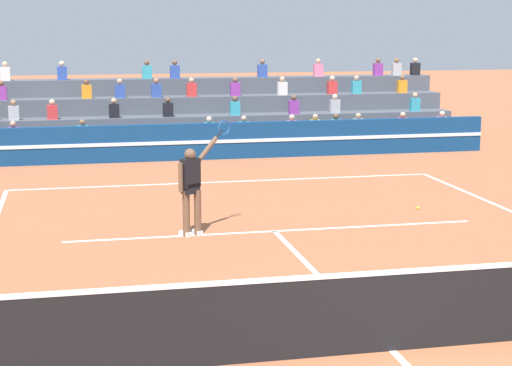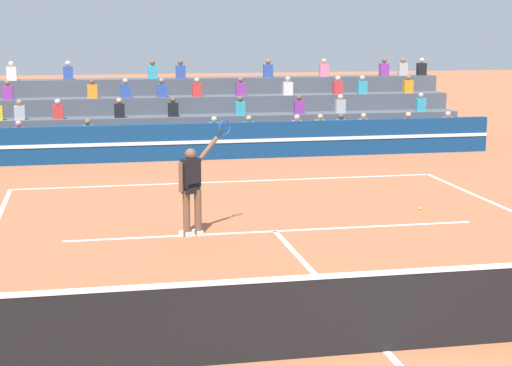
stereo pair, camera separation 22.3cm
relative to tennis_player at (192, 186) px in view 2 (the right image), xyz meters
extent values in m
plane|color=#AD603D|center=(1.63, -6.43, -0.98)|extent=(120.00, 120.00, 0.00)
cube|color=white|center=(1.63, 5.47, -0.97)|extent=(11.00, 0.10, 0.01)
cube|color=white|center=(1.63, -0.01, -0.97)|extent=(8.25, 0.10, 0.01)
cube|color=white|center=(1.63, -6.43, -0.97)|extent=(0.10, 12.85, 0.01)
cube|color=black|center=(1.63, -6.43, -0.48)|extent=(11.90, 0.02, 1.00)
cube|color=white|center=(1.63, -6.43, 0.05)|extent=(11.90, 0.04, 0.06)
cube|color=navy|center=(1.63, 9.27, -0.43)|extent=(18.00, 0.24, 1.10)
cube|color=white|center=(1.63, 9.14, -0.43)|extent=(18.00, 0.02, 0.10)
cube|color=#4C515B|center=(1.63, 10.54, -0.70)|extent=(17.66, 0.95, 0.55)
cube|color=teal|center=(1.99, 10.37, -0.21)|extent=(0.32, 0.22, 0.44)
sphere|color=beige|center=(1.99, 10.37, 0.11)|extent=(0.18, 0.18, 0.18)
cube|color=purple|center=(-3.96, 10.37, -0.21)|extent=(0.32, 0.22, 0.44)
sphere|color=tan|center=(-3.96, 10.37, 0.11)|extent=(0.18, 0.18, 0.18)
cube|color=red|center=(8.44, 10.37, -0.21)|extent=(0.32, 0.22, 0.44)
sphere|color=beige|center=(8.44, 10.37, 0.11)|extent=(0.18, 0.18, 0.18)
cube|color=pink|center=(4.67, 10.37, -0.21)|extent=(0.32, 0.22, 0.44)
sphere|color=beige|center=(4.67, 10.37, 0.11)|extent=(0.18, 0.18, 0.18)
cube|color=pink|center=(9.83, 10.37, -0.21)|extent=(0.32, 0.22, 0.44)
sphere|color=beige|center=(9.83, 10.37, 0.11)|extent=(0.18, 0.18, 0.18)
cube|color=yellow|center=(5.45, 10.37, -0.21)|extent=(0.32, 0.22, 0.44)
sphere|color=tan|center=(5.45, 10.37, 0.11)|extent=(0.18, 0.18, 0.18)
cube|color=teal|center=(6.14, 10.37, -0.21)|extent=(0.32, 0.22, 0.44)
sphere|color=brown|center=(6.14, 10.37, 0.11)|extent=(0.18, 0.18, 0.18)
cube|color=teal|center=(-1.92, 10.37, -0.21)|extent=(0.32, 0.22, 0.44)
sphere|color=brown|center=(-1.92, 10.37, 0.11)|extent=(0.18, 0.18, 0.18)
cube|color=teal|center=(3.10, 10.37, -0.21)|extent=(0.32, 0.22, 0.44)
sphere|color=tan|center=(3.10, 10.37, 0.11)|extent=(0.18, 0.18, 0.18)
cube|color=#B2B2B7|center=(6.90, 10.37, -0.21)|extent=(0.32, 0.22, 0.44)
sphere|color=tan|center=(6.90, 10.37, 0.11)|extent=(0.18, 0.18, 0.18)
cube|color=#4C515B|center=(1.63, 11.49, -0.43)|extent=(17.66, 0.95, 1.10)
cube|color=purple|center=(4.98, 11.32, 0.34)|extent=(0.32, 0.22, 0.44)
sphere|color=brown|center=(4.98, 11.32, 0.66)|extent=(0.18, 0.18, 0.18)
cube|color=teal|center=(2.99, 11.32, 0.34)|extent=(0.32, 0.22, 0.44)
sphere|color=brown|center=(2.99, 11.32, 0.66)|extent=(0.18, 0.18, 0.18)
cube|color=#B2B2B7|center=(-3.97, 11.32, 0.34)|extent=(0.32, 0.22, 0.44)
sphere|color=#9E7051|center=(-3.97, 11.32, 0.66)|extent=(0.18, 0.18, 0.18)
cube|color=#B2B2B7|center=(6.39, 11.32, 0.34)|extent=(0.32, 0.22, 0.44)
sphere|color=beige|center=(6.39, 11.32, 0.66)|extent=(0.18, 0.18, 0.18)
cube|color=red|center=(-2.81, 11.32, 0.34)|extent=(0.32, 0.22, 0.44)
sphere|color=beige|center=(-2.81, 11.32, 0.66)|extent=(0.18, 0.18, 0.18)
cube|color=teal|center=(9.25, 11.32, 0.34)|extent=(0.32, 0.22, 0.44)
sphere|color=tan|center=(9.25, 11.32, 0.66)|extent=(0.18, 0.18, 0.18)
cube|color=black|center=(0.80, 11.32, 0.34)|extent=(0.32, 0.22, 0.44)
sphere|color=brown|center=(0.80, 11.32, 0.66)|extent=(0.18, 0.18, 0.18)
cube|color=black|center=(-0.91, 11.32, 0.34)|extent=(0.32, 0.22, 0.44)
sphere|color=tan|center=(-0.91, 11.32, 0.66)|extent=(0.18, 0.18, 0.18)
cube|color=#4C515B|center=(1.63, 12.44, -0.15)|extent=(17.66, 0.95, 1.65)
cube|color=purple|center=(3.18, 12.27, 0.89)|extent=(0.32, 0.22, 0.44)
sphere|color=brown|center=(3.18, 12.27, 1.21)|extent=(0.18, 0.18, 0.18)
cube|color=purple|center=(-4.38, 12.27, 0.89)|extent=(0.32, 0.22, 0.44)
sphere|color=brown|center=(-4.38, 12.27, 1.21)|extent=(0.18, 0.18, 0.18)
cube|color=red|center=(1.71, 12.27, 0.89)|extent=(0.32, 0.22, 0.44)
sphere|color=tan|center=(1.71, 12.27, 1.21)|extent=(0.18, 0.18, 0.18)
cube|color=red|center=(6.58, 12.27, 0.89)|extent=(0.32, 0.22, 0.44)
sphere|color=beige|center=(6.58, 12.27, 1.21)|extent=(0.18, 0.18, 0.18)
cube|color=orange|center=(-1.72, 12.27, 0.89)|extent=(0.32, 0.22, 0.44)
sphere|color=brown|center=(-1.72, 12.27, 1.21)|extent=(0.18, 0.18, 0.18)
cube|color=orange|center=(9.14, 12.27, 0.89)|extent=(0.32, 0.22, 0.44)
sphere|color=brown|center=(9.14, 12.27, 1.21)|extent=(0.18, 0.18, 0.18)
cube|color=#2D4CA5|center=(-0.65, 12.27, 0.89)|extent=(0.32, 0.22, 0.44)
sphere|color=tan|center=(-0.65, 12.27, 1.21)|extent=(0.18, 0.18, 0.18)
cube|color=silver|center=(4.82, 12.27, 0.89)|extent=(0.32, 0.22, 0.44)
sphere|color=tan|center=(4.82, 12.27, 1.21)|extent=(0.18, 0.18, 0.18)
cube|color=#2D4CA5|center=(0.53, 12.27, 0.89)|extent=(0.32, 0.22, 0.44)
sphere|color=#9E7051|center=(0.53, 12.27, 1.21)|extent=(0.18, 0.18, 0.18)
cube|color=teal|center=(7.46, 12.27, 0.89)|extent=(0.32, 0.22, 0.44)
sphere|color=tan|center=(7.46, 12.27, 1.21)|extent=(0.18, 0.18, 0.18)
cube|color=#4C515B|center=(1.63, 13.39, 0.12)|extent=(17.66, 0.95, 2.20)
cube|color=pink|center=(6.35, 13.22, 1.44)|extent=(0.32, 0.22, 0.44)
sphere|color=tan|center=(6.35, 13.22, 1.76)|extent=(0.18, 0.18, 0.18)
cube|color=#2D4CA5|center=(-2.49, 13.22, 1.44)|extent=(0.32, 0.22, 0.44)
sphere|color=beige|center=(-2.49, 13.22, 1.76)|extent=(0.18, 0.18, 0.18)
cube|color=#2D4CA5|center=(1.27, 13.22, 1.44)|extent=(0.32, 0.22, 0.44)
sphere|color=brown|center=(1.27, 13.22, 1.76)|extent=(0.18, 0.18, 0.18)
cube|color=silver|center=(-4.30, 13.22, 1.44)|extent=(0.32, 0.22, 0.44)
sphere|color=beige|center=(-4.30, 13.22, 1.76)|extent=(0.18, 0.18, 0.18)
cube|color=teal|center=(0.32, 13.22, 1.44)|extent=(0.32, 0.22, 0.44)
sphere|color=brown|center=(0.32, 13.22, 1.76)|extent=(0.18, 0.18, 0.18)
cube|color=#B2B2B7|center=(9.29, 13.22, 1.44)|extent=(0.32, 0.22, 0.44)
sphere|color=brown|center=(9.29, 13.22, 1.76)|extent=(0.18, 0.18, 0.18)
cube|color=#2D4CA5|center=(4.33, 13.22, 1.44)|extent=(0.32, 0.22, 0.44)
sphere|color=brown|center=(4.33, 13.22, 1.76)|extent=(0.18, 0.18, 0.18)
cube|color=purple|center=(8.58, 13.22, 1.44)|extent=(0.32, 0.22, 0.44)
sphere|color=brown|center=(8.58, 13.22, 1.76)|extent=(0.18, 0.18, 0.18)
cube|color=black|center=(10.01, 13.22, 1.44)|extent=(0.32, 0.22, 0.44)
sphere|color=beige|center=(10.01, 13.22, 1.76)|extent=(0.18, 0.18, 0.18)
cylinder|color=brown|center=(-0.13, -0.05, -0.53)|extent=(0.14, 0.14, 0.90)
cylinder|color=brown|center=(0.10, 0.00, -0.53)|extent=(0.14, 0.14, 0.90)
cube|color=black|center=(-0.03, -0.01, -0.04)|extent=(0.38, 0.34, 0.20)
cube|color=black|center=(-0.03, -0.01, 0.26)|extent=(0.41, 0.36, 0.56)
sphere|color=brown|center=(-0.03, -0.01, 0.62)|extent=(0.22, 0.22, 0.22)
cube|color=white|center=(-0.15, -0.02, -0.93)|extent=(0.24, 0.28, 0.09)
cube|color=white|center=(0.08, 0.03, -0.93)|extent=(0.24, 0.28, 0.09)
cylinder|color=brown|center=(-0.23, -0.14, 0.20)|extent=(0.09, 0.09, 0.56)
cylinder|color=brown|center=(0.34, 0.23, 0.68)|extent=(0.48, 0.35, 0.46)
cylinder|color=black|center=(0.60, 0.39, 0.94)|extent=(0.17, 0.13, 0.17)
torus|color=#1E4C99|center=(0.71, 0.46, 1.06)|extent=(0.38, 0.26, 0.43)
sphere|color=#C6DB33|center=(5.21, 1.28, -0.94)|extent=(0.07, 0.07, 0.07)
camera|label=1|loc=(-2.19, -16.04, 3.09)|focal=60.00mm
camera|label=2|loc=(-1.97, -16.09, 3.09)|focal=60.00mm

